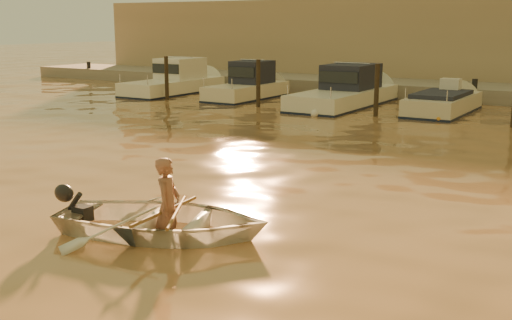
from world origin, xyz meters
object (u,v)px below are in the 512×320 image
Objects in this scene: moored_boat_1 at (247,85)px; moored_boat_3 at (443,107)px; moored_boat_2 at (344,91)px; waterfront_building at (470,43)px; person at (168,206)px; dinghy at (163,220)px; moored_boat_0 at (173,81)px.

moored_boat_3 is (9.24, 0.00, -0.40)m from moored_boat_1.
moored_boat_2 is 11.42m from waterfront_building.
person reaches higher than moored_boat_3.
waterfront_building is at bearing 77.14° from moored_boat_2.
person is at bearing -61.28° from moored_boat_1.
moored_boat_1 reaches higher than moored_boat_3.
moored_boat_0 is at bearing 19.72° from dinghy.
waterfront_building is at bearing 42.75° from moored_boat_0.
moored_boat_2 is at bearing -4.11° from person.
dinghy is 0.47× the size of moored_boat_2.
moored_boat_2 is at bearing 0.00° from moored_boat_1.
moored_boat_1 is at bearing 9.96° from person.
waterfront_building reaches higher than moored_boat_2.
moored_boat_2 is 0.17× the size of waterfront_building.
dinghy is 22.25m from moored_boat_0.
dinghy is 0.65× the size of moored_boat_3.
person is at bearing -75.36° from moored_boat_2.
waterfront_building is at bearing -14.66° from person.
moored_boat_1 is 4.98m from moored_boat_2.
moored_boat_0 reaches higher than person.
dinghy is 2.22× the size of person.
moored_boat_0 is at bearing 180.00° from moored_boat_3.
moored_boat_3 is (-0.19, 17.41, -0.03)m from dinghy.
person is 0.04× the size of waterfront_building.
dinghy is 17.42m from moored_boat_3.
person is 17.39m from moored_boat_3.
moored_boat_2 is at bearing -4.43° from dinghy.
moored_boat_2 reaches higher than dinghy.
moored_boat_0 is 0.15× the size of waterfront_building.
moored_boat_0 is 4.41m from moored_boat_1.
moored_boat_2 is at bearing -102.86° from waterfront_building.
moored_boat_2 is (-4.54, 17.38, 0.10)m from person.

